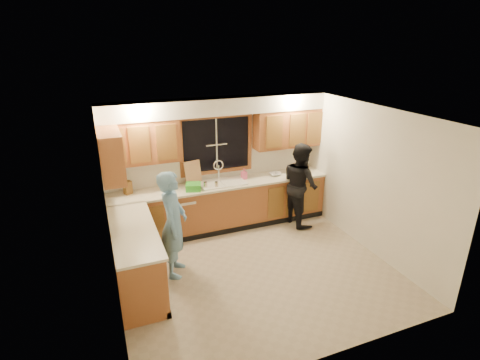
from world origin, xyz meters
The scene contains 26 objects.
floor centered at (0.00, 0.00, 0.00)m, with size 4.20×4.20×0.00m, color tan.
ceiling centered at (0.00, 0.00, 2.50)m, with size 4.20×4.20×0.00m, color silver.
wall_back centered at (0.00, 1.90, 1.25)m, with size 4.20×4.20×0.00m, color white.
wall_left centered at (-2.10, 0.00, 1.25)m, with size 3.80×3.80×0.00m, color white.
wall_right centered at (2.10, 0.00, 1.25)m, with size 3.80×3.80×0.00m, color white.
base_cabinets_back centered at (0.00, 1.60, 0.44)m, with size 4.20×0.60×0.88m, color #A55D30.
base_cabinets_left centered at (-1.80, 0.35, 0.44)m, with size 0.60×1.90×0.88m, color #A55D30.
countertop_back centered at (0.00, 1.58, 0.90)m, with size 4.20×0.63×0.04m, color beige.
countertop_left centered at (-1.79, 0.35, 0.90)m, with size 0.63×1.90×0.04m, color beige.
upper_cabinets_left centered at (-1.43, 1.73, 1.83)m, with size 1.35×0.33×0.75m, color #A55D30.
upper_cabinets_right centered at (1.43, 1.73, 1.83)m, with size 1.35×0.33×0.75m, color #A55D30.
upper_cabinets_return centered at (-1.94, 1.12, 1.83)m, with size 0.33×0.90×0.75m, color #A55D30.
soffit centered at (0.00, 1.72, 2.35)m, with size 4.20×0.35×0.30m, color silver.
window_frame centered at (0.00, 1.89, 1.60)m, with size 1.44×0.03×1.14m.
sink centered at (0.00, 1.60, 0.86)m, with size 0.86×0.52×0.57m.
dishwasher centered at (-0.85, 1.59, 0.41)m, with size 0.60×0.56×0.82m, color silver.
stove centered at (-1.80, -0.22, 0.45)m, with size 0.58×0.75×0.90m, color silver.
man centered at (-1.19, 0.42, 0.85)m, with size 0.62×0.41×1.70m, color #6B9ECA.
woman centered at (1.48, 1.22, 0.82)m, with size 0.80×0.62×1.64m, color black.
knife_block centered at (-1.70, 1.73, 1.04)m, with size 0.13×0.11×0.23m, color brown.
cutting_board centered at (-0.50, 1.81, 1.14)m, with size 0.32×0.02×0.43m, color tan.
dish_crate centered at (-0.59, 1.47, 0.98)m, with size 0.27×0.25×0.12m, color green.
soap_bottle centered at (0.48, 1.67, 1.02)m, with size 0.09×0.10×0.21m, color #DE547D.
bowl centered at (1.13, 1.62, 0.95)m, with size 0.22×0.22×0.05m, color silver.
can_left centered at (-0.36, 1.47, 0.98)m, with size 0.07×0.07×0.12m, color #BFAE93.
can_right centered at (-0.17, 1.42, 0.98)m, with size 0.06×0.06×0.12m, color #BFAE93.
Camera 1 is at (-2.13, -4.64, 3.48)m, focal length 28.00 mm.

